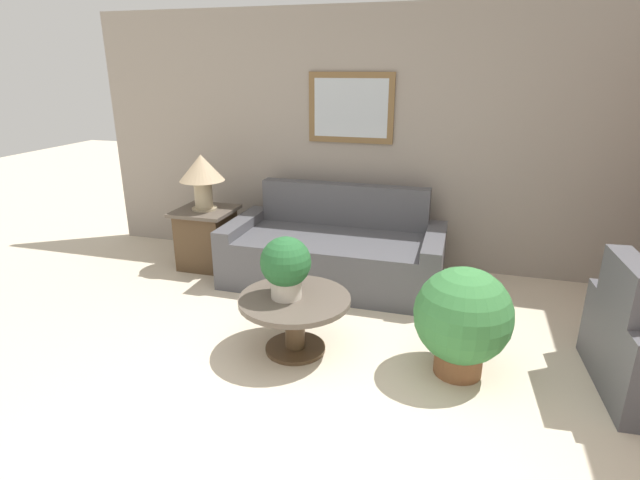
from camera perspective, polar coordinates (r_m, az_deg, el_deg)
ground_plane at (r=3.08m, az=2.36°, el=-21.90°), size 20.00×20.00×0.00m
wall_back at (r=5.19m, az=10.21°, el=10.92°), size 6.94×0.09×2.60m
couch_main at (r=4.91m, az=1.66°, el=-1.48°), size 2.09×1.00×0.90m
coffee_table at (r=3.72m, az=-2.90°, el=-8.20°), size 0.82×0.82×0.44m
side_table at (r=5.41m, az=-12.81°, el=0.30°), size 0.58×0.58×0.63m
table_lamp at (r=5.23m, az=-13.37°, el=7.53°), size 0.45×0.45×0.57m
potted_plant_on_table at (r=3.57m, az=-3.94°, el=-2.89°), size 0.37×0.37×0.46m
potted_plant_floor at (r=3.53m, az=15.97°, el=-8.61°), size 0.66×0.66×0.78m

